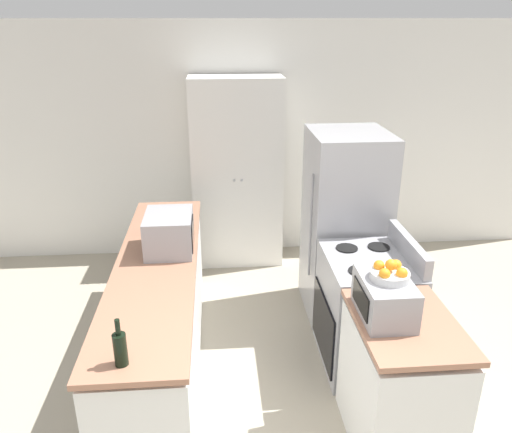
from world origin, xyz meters
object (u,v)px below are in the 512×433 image
at_px(refrigerator, 344,225).
at_px(wine_bottle, 120,348).
at_px(stove, 365,311).
at_px(microwave, 169,232).
at_px(toaster_oven, 384,298).
at_px(fruit_bowl, 390,273).
at_px(pantry_cabinet, 237,173).

relative_size(refrigerator, wine_bottle, 6.24).
relative_size(stove, microwave, 2.38).
height_order(refrigerator, toaster_oven, refrigerator).
bearing_deg(wine_bottle, refrigerator, 48.82).
xyz_separation_m(refrigerator, fruit_bowl, (-0.14, -1.57, 0.35)).
distance_m(stove, microwave, 1.65).
bearing_deg(stove, pantry_cabinet, 115.19).
bearing_deg(toaster_oven, microwave, 142.61).
distance_m(pantry_cabinet, wine_bottle, 3.11).
distance_m(refrigerator, microwave, 1.62).
relative_size(wine_bottle, fruit_bowl, 1.18).
height_order(refrigerator, microwave, refrigerator).
bearing_deg(refrigerator, fruit_bowl, -95.19).
bearing_deg(stove, toaster_oven, -101.20).
xyz_separation_m(refrigerator, wine_bottle, (-1.67, -1.91, 0.17)).
height_order(toaster_oven, fruit_bowl, fruit_bowl).
xyz_separation_m(microwave, toaster_oven, (1.36, -1.04, -0.02)).
bearing_deg(toaster_oven, fruit_bowl, 12.75).
height_order(pantry_cabinet, stove, pantry_cabinet).
bearing_deg(toaster_oven, refrigerator, 84.13).
bearing_deg(fruit_bowl, microwave, 143.11).
xyz_separation_m(stove, microwave, (-1.51, 0.29, 0.60)).
bearing_deg(pantry_cabinet, toaster_oven, -74.18).
bearing_deg(refrigerator, microwave, -160.73).
bearing_deg(fruit_bowl, stove, 80.17).
height_order(stove, wine_bottle, wine_bottle).
xyz_separation_m(stove, refrigerator, (0.01, 0.82, 0.39)).
distance_m(pantry_cabinet, refrigerator, 1.46).
height_order(microwave, fruit_bowl, fruit_bowl).
bearing_deg(microwave, pantry_cabinet, 70.07).
relative_size(pantry_cabinet, fruit_bowl, 8.82).
bearing_deg(stove, fruit_bowl, -99.83).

